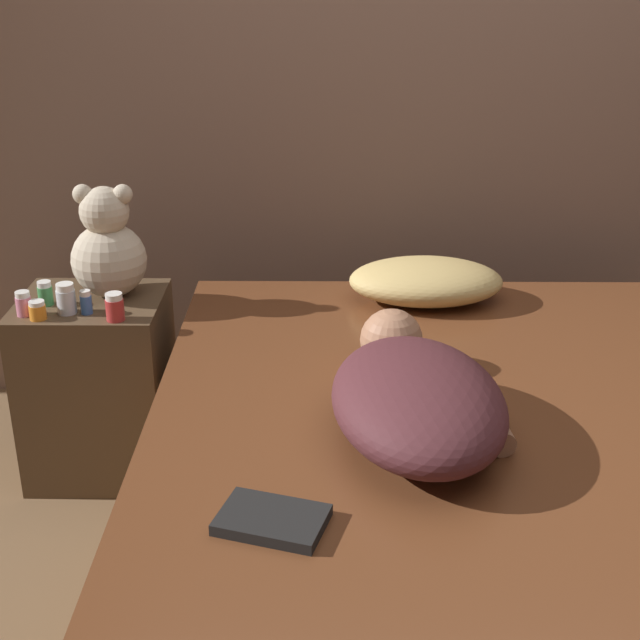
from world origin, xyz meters
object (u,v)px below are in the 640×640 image
at_px(bottle_orange, 37,310).
at_px(book, 272,520).
at_px(bottle_clear, 66,299).
at_px(teddy_bear, 108,248).
at_px(person_lying, 416,395).
at_px(bottle_pink, 24,304).
at_px(bottle_blue, 86,302).
at_px(pillow, 426,281).
at_px(bottle_green, 45,293).
at_px(bottle_red, 115,307).

xyz_separation_m(bottle_orange, book, (0.73, -0.92, -0.05)).
bearing_deg(bottle_clear, teddy_bear, 55.27).
bearing_deg(person_lying, bottle_pink, 146.05).
distance_m(bottle_clear, bottle_blue, 0.06).
xyz_separation_m(pillow, bottle_clear, (-1.07, -0.20, 0.02)).
relative_size(bottle_orange, bottle_pink, 0.76).
bearing_deg(pillow, bottle_green, -173.23).
distance_m(bottle_red, bottle_pink, 0.27).
height_order(bottle_orange, bottle_blue, bottle_blue).
height_order(pillow, bottle_clear, pillow).
distance_m(pillow, bottle_green, 1.16).
xyz_separation_m(bottle_red, bottle_pink, (-0.27, 0.03, -0.00)).
height_order(pillow, bottle_blue, pillow).
distance_m(bottle_blue, book, 1.13).
relative_size(pillow, book, 2.02).
xyz_separation_m(bottle_blue, book, (0.60, -0.96, -0.06)).
bearing_deg(book, bottle_red, 118.77).
bearing_deg(pillow, teddy_bear, -176.66).
relative_size(pillow, bottle_green, 6.47).
xyz_separation_m(bottle_clear, book, (0.66, -0.97, -0.07)).
height_order(pillow, bottle_orange, pillow).
bearing_deg(bottle_green, bottle_orange, -85.48).
xyz_separation_m(bottle_red, bottle_green, (-0.23, 0.11, -0.00)).
relative_size(person_lying, book, 3.16).
xyz_separation_m(bottle_green, bottle_blue, (0.14, -0.07, -0.00)).
bearing_deg(bottle_red, teddy_bear, 105.36).
bearing_deg(bottle_orange, bottle_pink, 149.15).
distance_m(bottle_red, bottle_green, 0.26).
bearing_deg(book, bottle_green, 125.56).
height_order(bottle_orange, bottle_green, bottle_green).
xyz_separation_m(person_lying, bottle_green, (-1.05, 0.66, -0.02)).
relative_size(bottle_clear, bottle_blue, 1.27).
relative_size(bottle_orange, bottle_blue, 0.78).
bearing_deg(bottle_green, bottle_clear, -38.34).
height_order(teddy_bear, bottle_red, teddy_bear).
bearing_deg(bottle_orange, bottle_red, -1.19).
relative_size(teddy_bear, bottle_pink, 4.75).
bearing_deg(bottle_orange, person_lying, -28.13).
relative_size(person_lying, bottle_orange, 13.40).
bearing_deg(bottle_pink, bottle_red, -6.95).
bearing_deg(bottle_pink, bottle_clear, 8.36).
relative_size(bottle_green, bottle_blue, 1.03).
distance_m(bottle_orange, bottle_green, 0.11).
height_order(teddy_bear, bottle_orange, teddy_bear).
height_order(bottle_clear, bottle_green, bottle_clear).
bearing_deg(bottle_blue, book, -58.19).
bearing_deg(teddy_bear, pillow, 3.34).
height_order(teddy_bear, bottle_pink, teddy_bear).
bearing_deg(bottle_orange, teddy_bear, 47.89).
distance_m(bottle_red, book, 1.05).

